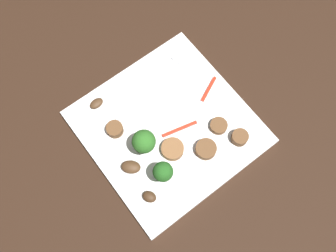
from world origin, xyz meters
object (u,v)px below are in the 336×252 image
(sausage_slice_4, at_px, (240,137))
(sausage_slice_2, at_px, (172,149))
(broccoli_floret_0, at_px, (163,172))
(sausage_slice_3, at_px, (219,126))
(fork, at_px, (159,77))
(sausage_slice_0, at_px, (115,129))
(pepper_strip_1, at_px, (180,129))
(mushroom_0, at_px, (131,167))
(sausage_slice_1, at_px, (206,149))
(mushroom_2, at_px, (149,197))
(mushroom_1, at_px, (96,103))
(broccoli_floret_1, at_px, (144,142))
(plate, at_px, (168,127))
(pepper_strip_0, at_px, (209,89))

(sausage_slice_4, bearing_deg, sausage_slice_2, 152.83)
(broccoli_floret_0, relative_size, sausage_slice_3, 1.82)
(sausage_slice_4, bearing_deg, fork, 102.19)
(sausage_slice_0, relative_size, pepper_strip_1, 0.45)
(mushroom_0, bearing_deg, sausage_slice_1, -23.52)
(sausage_slice_1, height_order, sausage_slice_3, sausage_slice_1)
(sausage_slice_1, xyz_separation_m, sausage_slice_4, (0.05, -0.02, 0.00))
(fork, height_order, mushroom_2, mushroom_2)
(mushroom_1, bearing_deg, broccoli_floret_1, -80.25)
(broccoli_floret_1, distance_m, sausage_slice_4, 0.15)
(sausage_slice_0, bearing_deg, mushroom_0, -103.12)
(plate, height_order, pepper_strip_0, pepper_strip_0)
(sausage_slice_2, bearing_deg, sausage_slice_0, 123.06)
(plate, bearing_deg, broccoli_floret_0, -132.29)
(plate, xyz_separation_m, sausage_slice_1, (0.02, -0.07, 0.01))
(broccoli_floret_1, bearing_deg, pepper_strip_1, -7.16)
(broccoli_floret_1, relative_size, mushroom_1, 2.30)
(mushroom_0, xyz_separation_m, mushroom_2, (-0.00, -0.05, -0.00))
(fork, height_order, broccoli_floret_0, broccoli_floret_0)
(plate, bearing_deg, pepper_strip_0, 6.37)
(pepper_strip_0, bearing_deg, mushroom_1, 151.03)
(fork, distance_m, sausage_slice_2, 0.13)
(broccoli_floret_0, xyz_separation_m, sausage_slice_3, (0.12, 0.01, -0.03))
(plate, bearing_deg, mushroom_2, -140.94)
(pepper_strip_0, bearing_deg, mushroom_2, -155.35)
(broccoli_floret_0, distance_m, pepper_strip_1, 0.09)
(sausage_slice_1, distance_m, mushroom_1, 0.19)
(broccoli_floret_0, bearing_deg, mushroom_2, -160.65)
(sausage_slice_1, relative_size, mushroom_0, 1.09)
(sausage_slice_3, xyz_separation_m, mushroom_2, (-0.16, -0.02, 0.00))
(broccoli_floret_1, bearing_deg, plate, 8.91)
(plate, xyz_separation_m, pepper_strip_1, (0.01, -0.02, 0.01))
(broccoli_floret_0, bearing_deg, sausage_slice_4, -10.17)
(sausage_slice_3, bearing_deg, mushroom_2, -171.17)
(broccoli_floret_0, relative_size, sausage_slice_4, 1.93)
(mushroom_1, bearing_deg, mushroom_0, -97.98)
(plate, distance_m, mushroom_1, 0.12)
(fork, height_order, sausage_slice_4, sausage_slice_4)
(broccoli_floret_0, xyz_separation_m, sausage_slice_2, (0.04, 0.03, -0.03))
(sausage_slice_2, bearing_deg, mushroom_2, -152.56)
(pepper_strip_0, bearing_deg, broccoli_floret_1, -172.72)
(sausage_slice_1, bearing_deg, mushroom_0, 156.48)
(sausage_slice_2, relative_size, sausage_slice_4, 1.35)
(plate, relative_size, sausage_slice_0, 9.45)
(mushroom_1, distance_m, mushroom_2, 0.18)
(plate, bearing_deg, broccoli_floret_1, -171.09)
(sausage_slice_1, height_order, mushroom_0, same)
(broccoli_floret_1, distance_m, mushroom_0, 0.05)
(sausage_slice_3, bearing_deg, mushroom_1, 131.47)
(pepper_strip_0, relative_size, pepper_strip_1, 0.82)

